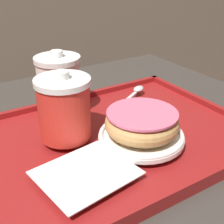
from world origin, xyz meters
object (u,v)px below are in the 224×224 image
at_px(coffee_cup_rear, 59,84).
at_px(spoon, 135,92).
at_px(coffee_cup_front, 64,108).
at_px(donut_chocolate_glazed, 142,122).

bearing_deg(coffee_cup_rear, spoon, -5.93).
relative_size(coffee_cup_rear, spoon, 0.94).
distance_m(coffee_cup_rear, spoon, 0.19).
relative_size(coffee_cup_front, donut_chocolate_glazed, 0.95).
xyz_separation_m(coffee_cup_front, coffee_cup_rear, (0.04, 0.11, 0.00)).
distance_m(coffee_cup_rear, donut_chocolate_glazed, 0.21).
height_order(coffee_cup_rear, donut_chocolate_glazed, coffee_cup_rear).
xyz_separation_m(coffee_cup_front, spoon, (0.22, 0.09, -0.05)).
relative_size(donut_chocolate_glazed, spoon, 0.96).
xyz_separation_m(coffee_cup_front, donut_chocolate_glazed, (0.11, -0.08, -0.02)).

